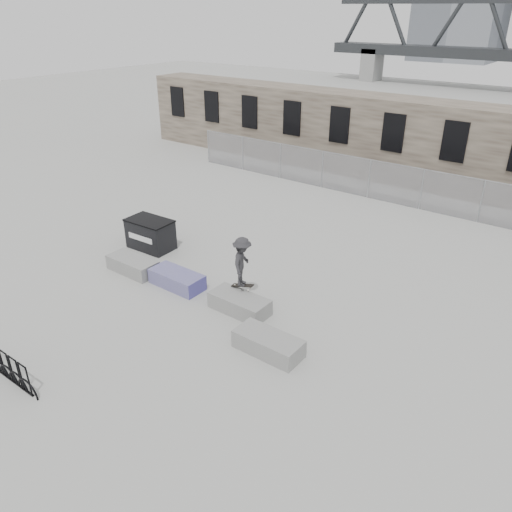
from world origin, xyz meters
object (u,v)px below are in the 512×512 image
Objects in this scene: dumpster at (151,234)px; planter_far_left at (133,264)px; skateboarder at (242,262)px; planter_center_left at (177,279)px; planter_center_right at (240,303)px; bike_rack at (2,363)px; planter_offset at (268,343)px.

planter_far_left is at bearing -63.87° from dumpster.
dumpster is at bearing 118.81° from planter_far_left.
planter_far_left is at bearing 75.00° from skateboarder.
planter_center_right is at bearing 1.32° from planter_center_left.
dumpster reaches higher than planter_center_right.
skateboarder is at bearing 67.23° from bike_rack.
skateboarder is (2.55, 0.50, 1.25)m from planter_center_left.
planter_far_left is 1.04× the size of dumpster.
bike_rack reaches higher than planter_center_right.
planter_far_left is 4.86m from planter_center_right.
bike_rack is at bearing -73.13° from planter_far_left.
dumpster is (-1.00, 1.82, 0.33)m from planter_far_left.
skateboarder is (4.64, 0.72, 1.25)m from planter_far_left.
bike_rack is (1.82, -6.00, 0.14)m from planter_far_left.
planter_center_right is 2.32m from planter_offset.
bike_rack is at bearing -115.81° from planter_center_right.
planter_far_left is 4.86m from skateboarder.
bike_rack is (-0.27, -6.21, 0.14)m from planter_center_left.
planter_center_left is 2.77m from planter_center_right.
skateboarder is (-0.22, 0.44, 1.25)m from planter_center_right.
dumpster reaches higher than planter_center_left.
dumpster is at bearing 55.11° from skateboarder.
planter_offset is 0.64× the size of bike_rack.
planter_offset is at bearing -7.48° from planter_far_left.
planter_offset is at bearing -150.01° from skateboarder.
planter_far_left is at bearing 106.87° from bike_rack.
planter_center_left is at bearing -178.68° from planter_center_right.
planter_far_left is 1.00× the size of planter_center_right.
skateboarder is (-2.21, 1.62, 1.25)m from planter_offset.
planter_center_left is at bearing -30.17° from dumpster.
planter_center_left is at bearing 87.53° from bike_rack.
bike_rack reaches higher than planter_center_left.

